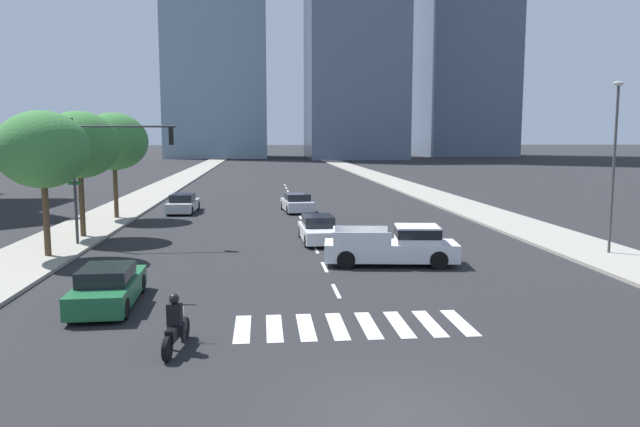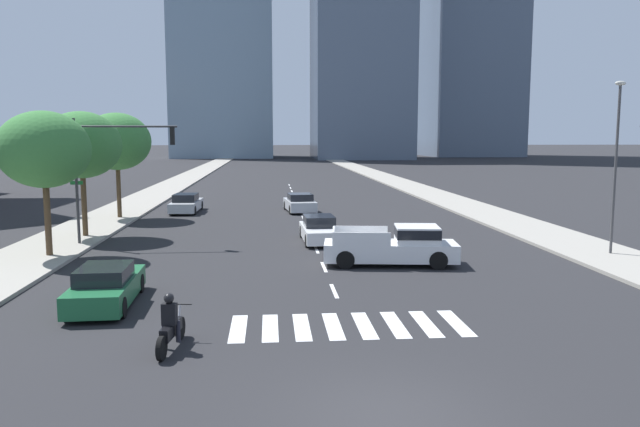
% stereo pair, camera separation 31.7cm
% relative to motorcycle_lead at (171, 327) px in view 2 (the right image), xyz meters
% --- Properties ---
extents(ground_plane, '(800.00, 800.00, 0.00)m').
position_rel_motorcycle_lead_xyz_m(ground_plane, '(4.77, -4.12, -0.58)').
color(ground_plane, '#232326').
extents(sidewalk_east, '(4.00, 260.00, 0.15)m').
position_rel_motorcycle_lead_xyz_m(sidewalk_east, '(17.62, 25.88, -0.51)').
color(sidewalk_east, gray).
rests_on(sidewalk_east, ground).
extents(sidewalk_west, '(4.00, 260.00, 0.15)m').
position_rel_motorcycle_lead_xyz_m(sidewalk_west, '(-8.09, 25.88, -0.51)').
color(sidewalk_west, gray).
rests_on(sidewalk_west, ground).
extents(crosswalk_near, '(6.75, 2.55, 0.01)m').
position_rel_motorcycle_lead_xyz_m(crosswalk_near, '(4.77, 1.57, -0.58)').
color(crosswalk_near, silver).
rests_on(crosswalk_near, ground).
extents(lane_divider_center, '(0.14, 50.00, 0.01)m').
position_rel_motorcycle_lead_xyz_m(lane_divider_center, '(4.77, 29.57, -0.58)').
color(lane_divider_center, silver).
rests_on(lane_divider_center, ground).
extents(motorcycle_lead, '(0.70, 2.20, 1.49)m').
position_rel_motorcycle_lead_xyz_m(motorcycle_lead, '(0.00, 0.00, 0.00)').
color(motorcycle_lead, black).
rests_on(motorcycle_lead, ground).
extents(pickup_truck, '(5.76, 2.59, 1.67)m').
position_rel_motorcycle_lead_xyz_m(pickup_truck, '(7.87, 9.76, 0.23)').
color(pickup_truck, silver).
rests_on(pickup_truck, ground).
extents(sedan_white_0, '(1.89, 4.46, 1.34)m').
position_rel_motorcycle_lead_xyz_m(sedan_white_0, '(5.08, 15.80, 0.03)').
color(sedan_white_0, silver).
rests_on(sedan_white_0, ground).
extents(sedan_green_1, '(1.88, 4.64, 1.32)m').
position_rel_motorcycle_lead_xyz_m(sedan_green_1, '(-2.72, 4.36, 0.03)').
color(sedan_green_1, '#1E6038').
rests_on(sedan_green_1, ground).
extents(sedan_silver_2, '(2.29, 4.38, 1.33)m').
position_rel_motorcycle_lead_xyz_m(sedan_silver_2, '(4.72, 28.63, 0.03)').
color(sedan_silver_2, '#B7BABF').
rests_on(sedan_silver_2, ground).
extents(sedan_silver_3, '(1.96, 4.83, 1.34)m').
position_rel_motorcycle_lead_xyz_m(sedan_silver_3, '(-3.43, 29.01, 0.03)').
color(sedan_silver_3, '#B7BABF').
rests_on(sedan_silver_3, ground).
extents(traffic_signal_far, '(5.24, 0.28, 6.14)m').
position_rel_motorcycle_lead_xyz_m(traffic_signal_far, '(-5.07, 15.49, 3.80)').
color(traffic_signal_far, '#333335').
rests_on(traffic_signal_far, sidewalk_west).
extents(street_lamp_east, '(0.50, 0.24, 7.67)m').
position_rel_motorcycle_lead_xyz_m(street_lamp_east, '(17.92, 10.79, 4.00)').
color(street_lamp_east, '#3F3F42').
rests_on(street_lamp_east, sidewalk_east).
extents(street_tree_nearest, '(3.97, 3.97, 6.37)m').
position_rel_motorcycle_lead_xyz_m(street_tree_nearest, '(-7.29, 12.48, 4.24)').
color(street_tree_nearest, '#4C3823').
rests_on(street_tree_nearest, sidewalk_west).
extents(street_tree_second, '(4.13, 4.13, 6.57)m').
position_rel_motorcycle_lead_xyz_m(street_tree_second, '(-7.29, 17.92, 4.37)').
color(street_tree_second, '#4C3823').
rests_on(street_tree_second, sidewalk_west).
extents(street_tree_third, '(4.35, 4.35, 6.79)m').
position_rel_motorcycle_lead_xyz_m(street_tree_third, '(-7.29, 25.51, 4.50)').
color(street_tree_third, '#4C3823').
rests_on(street_tree_third, sidewalk_west).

